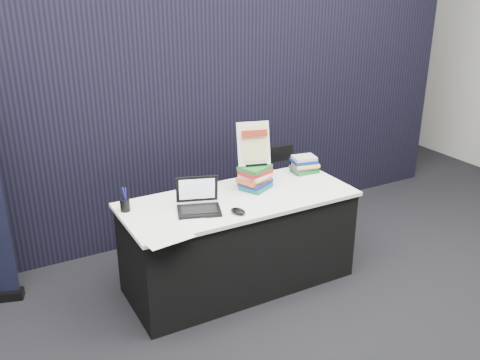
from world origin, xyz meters
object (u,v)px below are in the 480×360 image
object	(u,v)px
book_stack_short	(304,164)
info_sign	(254,144)
book_stack_tall	(255,177)
laptop	(197,203)
display_table	(239,241)
stacking_chair	(283,190)

from	to	relation	value
book_stack_short	info_sign	distance (m)	0.63
info_sign	book_stack_tall	bearing A→B (deg)	-74.24
laptop	book_stack_short	world-z (taller)	laptop
book_stack_tall	info_sign	world-z (taller)	info_sign
book_stack_tall	book_stack_short	world-z (taller)	book_stack_tall
info_sign	book_stack_short	bearing A→B (deg)	23.81
laptop	info_sign	size ratio (longest dim) A/B	1.03
display_table	stacking_chair	bearing A→B (deg)	34.90
display_table	book_stack_short	distance (m)	0.90
info_sign	stacking_chair	xyz separation A→B (m)	(0.55, 0.39, -0.64)
book_stack_short	display_table	bearing A→B (deg)	-164.44
book_stack_tall	info_sign	xyz separation A→B (m)	(-0.00, 0.03, 0.26)
display_table	info_sign	bearing A→B (deg)	33.01
book_stack_short	laptop	bearing A→B (deg)	-167.04
book_stack_tall	stacking_chair	world-z (taller)	book_stack_tall
book_stack_tall	book_stack_short	xyz separation A→B (m)	(0.55, 0.11, -0.03)
info_sign	laptop	bearing A→B (deg)	-146.79
laptop	book_stack_tall	size ratio (longest dim) A/B	1.27
laptop	stacking_chair	world-z (taller)	laptop
info_sign	display_table	bearing A→B (deg)	-131.23
stacking_chair	book_stack_tall	bearing A→B (deg)	-140.26
book_stack_tall	info_sign	distance (m)	0.26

